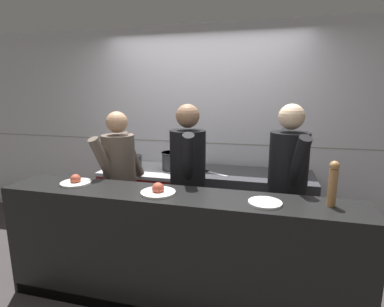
{
  "coord_description": "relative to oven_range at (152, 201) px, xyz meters",
  "views": [
    {
      "loc": [
        0.81,
        -2.37,
        1.81
      ],
      "look_at": [
        0.03,
        0.64,
        1.15
      ],
      "focal_mm": 28.0,
      "sensor_mm": 36.0,
      "label": 1
    }
  ],
  "objects": [
    {
      "name": "ground_plane",
      "position": [
        0.57,
        -0.96,
        -0.43
      ],
      "size": [
        14.0,
        14.0,
        0.0
      ],
      "primitive_type": "plane",
      "color": "#383333"
    },
    {
      "name": "wall_back_tiled",
      "position": [
        0.57,
        0.4,
        0.87
      ],
      "size": [
        8.0,
        0.06,
        2.6
      ],
      "color": "silver",
      "rests_on": "ground_plane"
    },
    {
      "name": "oven_range",
      "position": [
        0.0,
        0.0,
        0.0
      ],
      "size": [
        1.14,
        0.71,
        0.86
      ],
      "color": "maroon",
      "rests_on": "ground_plane"
    },
    {
      "name": "prep_counter",
      "position": [
        1.24,
        -0.0,
        0.01
      ],
      "size": [
        1.32,
        0.65,
        0.88
      ],
      "color": "#38383D",
      "rests_on": "ground_plane"
    },
    {
      "name": "pass_counter",
      "position": [
        0.67,
        -1.19,
        0.07
      ],
      "size": [
        2.93,
        0.45,
        1.0
      ],
      "color": "black",
      "rests_on": "ground_plane"
    },
    {
      "name": "stock_pot",
      "position": [
        -0.27,
        -0.05,
        0.51
      ],
      "size": [
        0.31,
        0.31,
        0.16
      ],
      "color": "#2D2D33",
      "rests_on": "oven_range"
    },
    {
      "name": "sauce_pot",
      "position": [
        0.28,
        0.02,
        0.54
      ],
      "size": [
        0.28,
        0.28,
        0.22
      ],
      "color": "#2D2D33",
      "rests_on": "oven_range"
    },
    {
      "name": "mixing_bowl_steel",
      "position": [
        1.56,
        0.02,
        0.5
      ],
      "size": [
        0.25,
        0.25,
        0.1
      ],
      "color": "#B7BABF",
      "rests_on": "prep_counter"
    },
    {
      "name": "chefs_knife",
      "position": [
        0.77,
        -0.08,
        0.46
      ],
      "size": [
        0.35,
        0.21,
        0.02
      ],
      "color": "#B7BABF",
      "rests_on": "prep_counter"
    },
    {
      "name": "plated_dish_main",
      "position": [
        -0.24,
        -1.15,
        0.59
      ],
      "size": [
        0.26,
        0.26,
        0.09
      ],
      "color": "white",
      "rests_on": "pass_counter"
    },
    {
      "name": "plated_dish_appetiser",
      "position": [
        0.55,
        -1.21,
        0.59
      ],
      "size": [
        0.28,
        0.28,
        0.1
      ],
      "color": "white",
      "rests_on": "pass_counter"
    },
    {
      "name": "plated_dish_dessert",
      "position": [
        1.38,
        -1.22,
        0.58
      ],
      "size": [
        0.24,
        0.24,
        0.02
      ],
      "color": "white",
      "rests_on": "pass_counter"
    },
    {
      "name": "pepper_mill",
      "position": [
        1.84,
        -1.14,
        0.74
      ],
      "size": [
        0.07,
        0.07,
        0.33
      ],
      "color": "#AD7A47",
      "rests_on": "pass_counter"
    },
    {
      "name": "chef_head_cook",
      "position": [
        -0.08,
        -0.67,
        0.46
      ],
      "size": [
        0.41,
        0.69,
        1.61
      ],
      "rotation": [
        0.0,
        0.0,
        -0.32
      ],
      "color": "black",
      "rests_on": "ground_plane"
    },
    {
      "name": "chef_sous",
      "position": [
        0.64,
        -0.64,
        0.51
      ],
      "size": [
        0.43,
        0.73,
        1.69
      ],
      "rotation": [
        0.0,
        0.0,
        0.28
      ],
      "color": "black",
      "rests_on": "ground_plane"
    },
    {
      "name": "chef_line",
      "position": [
        1.57,
        -0.62,
        0.51
      ],
      "size": [
        0.43,
        0.74,
        1.7
      ],
      "rotation": [
        0.0,
        0.0,
        0.29
      ],
      "color": "black",
      "rests_on": "ground_plane"
    }
  ]
}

